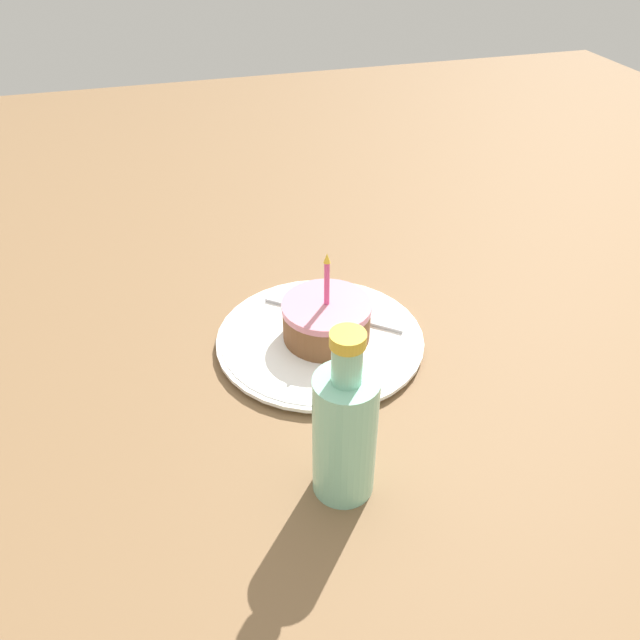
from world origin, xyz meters
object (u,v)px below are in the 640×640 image
Objects in this scene: cake_slice at (327,320)px; bottle at (345,431)px; plate at (320,339)px; fork at (324,310)px.

cake_slice is 0.63× the size of bottle.
plate is 0.03m from cake_slice.
plate is at bearing 68.02° from fork.
fork is at bearing -102.22° from bottle.
cake_slice is 0.06m from fork.
bottle reaches higher than plate.
fork is 0.84× the size of bottle.
plate is 2.17× the size of cake_slice.
cake_slice is 0.23m from bottle.
bottle is at bearing 77.78° from fork.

